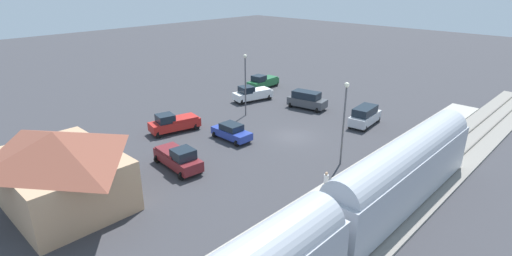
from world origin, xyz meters
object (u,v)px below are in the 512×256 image
at_px(light_pole_lot_center, 245,78).
at_px(pickup_maroon, 178,158).
at_px(pedestrian_waiting_far, 326,180).
at_px(suv_silver, 365,116).
at_px(pickup_red, 174,123).
at_px(sedan_blue, 232,132).
at_px(pickup_green, 263,82).
at_px(light_pole_near_platform, 344,114).
at_px(suv_charcoal, 307,100).
at_px(pickup_white, 252,93).
at_px(station_building, 59,167).
at_px(passenger_train, 330,226).
at_px(pedestrian_on_platform, 348,178).

bearing_deg(light_pole_lot_center, pickup_maroon, 112.46).
distance_m(pickup_maroon, light_pole_lot_center, 15.74).
xyz_separation_m(pedestrian_waiting_far, suv_silver, (5.59, -15.94, -0.13)).
xyz_separation_m(pickup_red, sedan_blue, (-6.19, -2.78, -0.15)).
distance_m(pedestrian_waiting_far, pickup_maroon, 12.98).
xyz_separation_m(pickup_green, light_pole_near_platform, (-22.65, 14.17, 3.76)).
relative_size(pedestrian_waiting_far, pickup_green, 0.31).
bearing_deg(pickup_red, suv_charcoal, -108.36).
relative_size(sedan_blue, light_pole_lot_center, 0.61).
relative_size(suv_silver, pickup_white, 0.89).
xyz_separation_m(station_building, pickup_maroon, (-1.36, -9.26, -1.96)).
distance_m(suv_silver, light_pole_near_platform, 11.61).
relative_size(passenger_train, pickup_white, 6.50).
height_order(pedestrian_on_platform, sedan_blue, pedestrian_on_platform).
xyz_separation_m(pedestrian_on_platform, sedan_blue, (14.42, -1.10, -0.40)).
distance_m(pedestrian_waiting_far, sedan_blue, 13.65).
bearing_deg(station_building, suv_silver, -104.30).
distance_m(passenger_train, station_building, 19.56).
height_order(pedestrian_waiting_far, pickup_red, pickup_red).
height_order(pedestrian_waiting_far, light_pole_near_platform, light_pole_near_platform).
height_order(light_pole_near_platform, light_pole_lot_center, light_pole_near_platform).
distance_m(suv_silver, pickup_red, 21.34).
height_order(pedestrian_on_platform, light_pole_lot_center, light_pole_lot_center).
xyz_separation_m(suv_silver, pickup_white, (15.82, 2.00, -0.12)).
bearing_deg(sedan_blue, pickup_green, -56.30).
bearing_deg(passenger_train, pickup_green, -41.82).
xyz_separation_m(pedestrian_waiting_far, light_pole_near_platform, (2.11, -5.48, 3.51)).
bearing_deg(station_building, pickup_red, -66.13).
relative_size(pickup_red, light_pole_lot_center, 0.76).
distance_m(pickup_white, light_pole_lot_center, 7.11).
bearing_deg(pickup_green, pickup_white, 120.31).
xyz_separation_m(pedestrian_on_platform, light_pole_near_platform, (3.13, -3.97, 3.51)).
xyz_separation_m(station_building, pickup_white, (8.11, -28.28, -1.96)).
xyz_separation_m(passenger_train, pickup_red, (24.27, -6.53, -1.83)).
xyz_separation_m(pedestrian_on_platform, suv_silver, (6.62, -14.43, -0.13)).
bearing_deg(pedestrian_waiting_far, pickup_red, 0.49).
bearing_deg(station_building, sedan_blue, -89.72).
distance_m(pickup_maroon, sedan_blue, 7.83).
distance_m(pedestrian_on_platform, pickup_white, 25.65).
bearing_deg(pedestrian_on_platform, pickup_red, 4.66).
xyz_separation_m(pedestrian_on_platform, light_pole_lot_center, (18.82, -7.55, 3.43)).
distance_m(pedestrian_waiting_far, suv_charcoal, 21.63).
bearing_deg(suv_charcoal, light_pole_near_platform, 137.59).
xyz_separation_m(station_building, pedestrian_on_platform, (-14.33, -15.85, -1.71)).
xyz_separation_m(pedestrian_on_platform, pickup_white, (22.44, -12.43, -0.25)).
xyz_separation_m(passenger_train, light_pole_lot_center, (22.48, -15.75, 1.86)).
height_order(passenger_train, suv_silver, passenger_train).
bearing_deg(light_pole_lot_center, sedan_blue, 124.33).
bearing_deg(pedestrian_waiting_far, pedestrian_on_platform, -124.12).
distance_m(pickup_maroon, pickup_green, 27.86).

